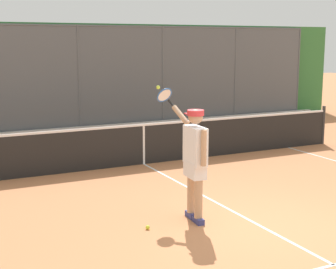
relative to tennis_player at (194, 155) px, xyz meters
The scene contains 5 objects.
ground_plane 1.64m from the tennis_player, 130.16° to the left, with size 60.00×60.00×0.00m, color #C67A4C.
fence_backdrop 9.69m from the tennis_player, 94.73° to the right, with size 20.84×1.37×3.42m.
tennis_net 3.97m from the tennis_player, 101.70° to the right, with size 11.06×0.09×1.07m.
tennis_player is the anchor object (origin of this frame).
tennis_ball_by_sideline 1.34m from the tennis_player, ahead, with size 0.07×0.07×0.07m, color #CCDB33.
Camera 1 is at (4.62, 5.87, 2.83)m, focal length 54.29 mm.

